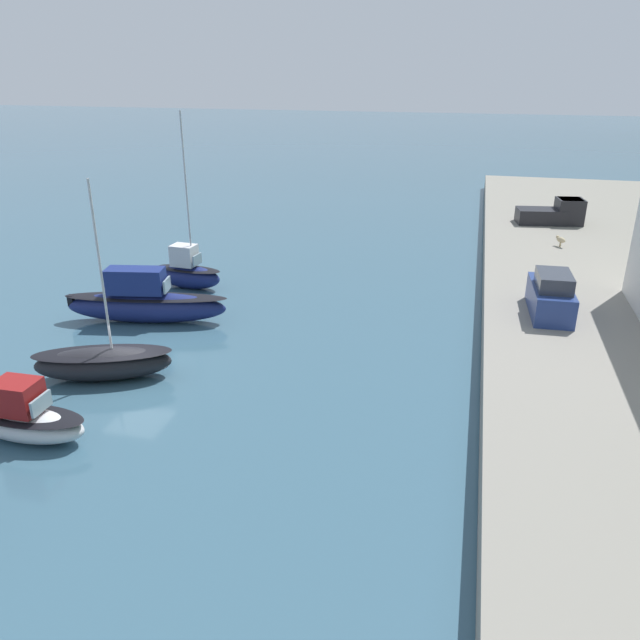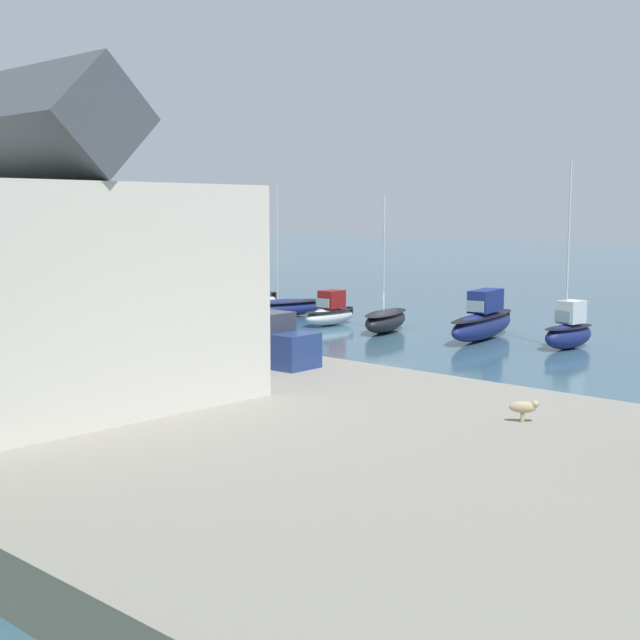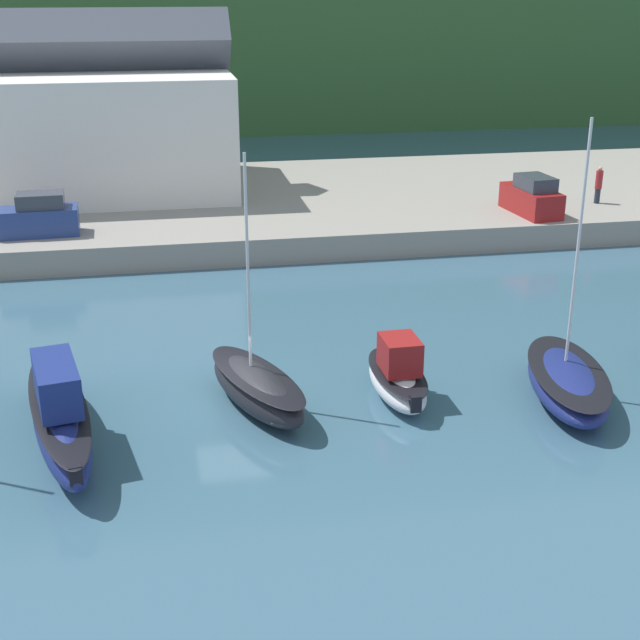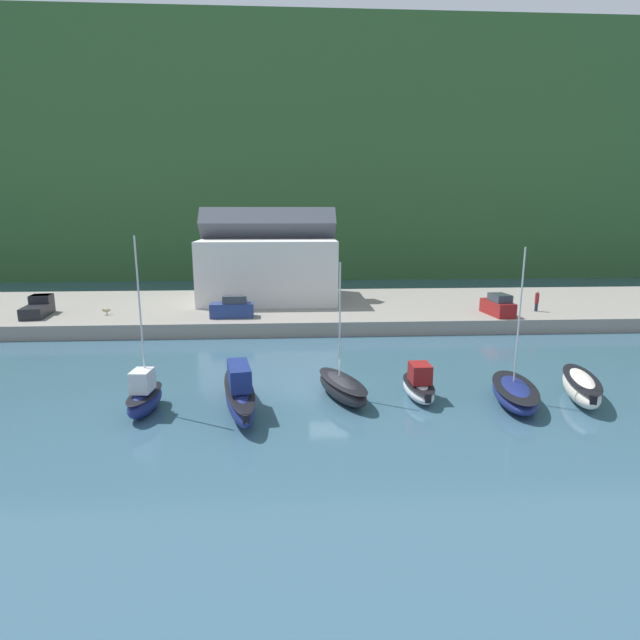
{
  "view_description": "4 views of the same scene",
  "coord_description": "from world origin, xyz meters",
  "px_view_note": "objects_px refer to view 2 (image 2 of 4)",
  "views": [
    {
      "loc": [
        21.88,
        13.88,
        12.69
      ],
      "look_at": [
        -3.29,
        7.65,
        1.96
      ],
      "focal_mm": 35.0,
      "sensor_mm": 36.0,
      "label": 1
    },
    {
      "loc": [
        -34.02,
        42.72,
        7.61
      ],
      "look_at": [
        -3.82,
        10.14,
        2.14
      ],
      "focal_mm": 50.0,
      "sensor_mm": 36.0,
      "label": 2
    },
    {
      "loc": [
        -2.1,
        -27.88,
        13.59
      ],
      "look_at": [
        3.69,
        3.02,
        1.51
      ],
      "focal_mm": 50.0,
      "sensor_mm": 36.0,
      "label": 3
    },
    {
      "loc": [
        -2.28,
        -30.46,
        11.64
      ],
      "look_at": [
        0.06,
        10.42,
        2.62
      ],
      "focal_mm": 28.0,
      "sensor_mm": 36.0,
      "label": 4
    }
  ],
  "objects_px": {
    "moored_boat_3": "(330,313)",
    "moored_boat_2": "(386,320)",
    "moored_boat_1": "(483,321)",
    "moored_boat_5": "(238,301)",
    "moored_boat_4": "(283,307)",
    "parked_car_2": "(267,342)",
    "dog_on_quay": "(524,407)",
    "moored_boat_0": "(569,330)"
  },
  "relations": [
    {
      "from": "moored_boat_5",
      "to": "moored_boat_4",
      "type": "bearing_deg",
      "value": -155.88
    },
    {
      "from": "moored_boat_2",
      "to": "moored_boat_3",
      "type": "distance_m",
      "value": 4.84
    },
    {
      "from": "parked_car_2",
      "to": "moored_boat_4",
      "type": "bearing_deg",
      "value": -138.39
    },
    {
      "from": "moored_boat_1",
      "to": "moored_boat_4",
      "type": "relative_size",
      "value": 0.92
    },
    {
      "from": "moored_boat_0",
      "to": "moored_boat_5",
      "type": "xyz_separation_m",
      "value": [
        26.69,
        0.59,
        -0.17
      ]
    },
    {
      "from": "dog_on_quay",
      "to": "moored_boat_1",
      "type": "bearing_deg",
      "value": -177.98
    },
    {
      "from": "moored_boat_1",
      "to": "moored_boat_3",
      "type": "xyz_separation_m",
      "value": [
        11.11,
        1.3,
        -0.26
      ]
    },
    {
      "from": "moored_boat_3",
      "to": "moored_boat_4",
      "type": "height_order",
      "value": "moored_boat_4"
    },
    {
      "from": "moored_boat_0",
      "to": "moored_boat_3",
      "type": "relative_size",
      "value": 2.28
    },
    {
      "from": "moored_boat_2",
      "to": "moored_boat_5",
      "type": "height_order",
      "value": "moored_boat_2"
    },
    {
      "from": "moored_boat_1",
      "to": "moored_boat_3",
      "type": "height_order",
      "value": "moored_boat_1"
    },
    {
      "from": "moored_boat_0",
      "to": "moored_boat_4",
      "type": "height_order",
      "value": "moored_boat_0"
    },
    {
      "from": "parked_car_2",
      "to": "dog_on_quay",
      "type": "xyz_separation_m",
      "value": [
        -12.81,
        1.8,
        -0.46
      ]
    },
    {
      "from": "parked_car_2",
      "to": "moored_boat_1",
      "type": "bearing_deg",
      "value": -174.87
    },
    {
      "from": "moored_boat_3",
      "to": "moored_boat_4",
      "type": "xyz_separation_m",
      "value": [
        5.67,
        -1.22,
        -0.13
      ]
    },
    {
      "from": "moored_boat_4",
      "to": "moored_boat_5",
      "type": "relative_size",
      "value": 1.43
    },
    {
      "from": "moored_boat_3",
      "to": "moored_boat_4",
      "type": "distance_m",
      "value": 5.8
    },
    {
      "from": "moored_boat_2",
      "to": "moored_boat_5",
      "type": "relative_size",
      "value": 1.28
    },
    {
      "from": "moored_boat_3",
      "to": "moored_boat_2",
      "type": "bearing_deg",
      "value": 177.74
    },
    {
      "from": "moored_boat_0",
      "to": "moored_boat_1",
      "type": "height_order",
      "value": "moored_boat_0"
    },
    {
      "from": "moored_boat_5",
      "to": "parked_car_2",
      "type": "distance_m",
      "value": 31.01
    },
    {
      "from": "moored_boat_2",
      "to": "parked_car_2",
      "type": "relative_size",
      "value": 2.01
    },
    {
      "from": "moored_boat_0",
      "to": "moored_boat_3",
      "type": "xyz_separation_m",
      "value": [
        16.59,
        1.41,
        -0.19
      ]
    },
    {
      "from": "moored_boat_0",
      "to": "moored_boat_5",
      "type": "height_order",
      "value": "moored_boat_0"
    },
    {
      "from": "moored_boat_2",
      "to": "moored_boat_4",
      "type": "distance_m",
      "value": 10.59
    },
    {
      "from": "moored_boat_0",
      "to": "moored_boat_2",
      "type": "relative_size",
      "value": 1.2
    },
    {
      "from": "moored_boat_4",
      "to": "parked_car_2",
      "type": "relative_size",
      "value": 2.24
    },
    {
      "from": "moored_boat_2",
      "to": "parked_car_2",
      "type": "height_order",
      "value": "moored_boat_2"
    },
    {
      "from": "moored_boat_2",
      "to": "parked_car_2",
      "type": "distance_m",
      "value": 20.9
    },
    {
      "from": "moored_boat_3",
      "to": "dog_on_quay",
      "type": "bearing_deg",
      "value": 141.02
    },
    {
      "from": "moored_boat_2",
      "to": "moored_boat_3",
      "type": "height_order",
      "value": "moored_boat_2"
    },
    {
      "from": "parked_car_2",
      "to": "moored_boat_3",
      "type": "bearing_deg",
      "value": -146.35
    },
    {
      "from": "moored_boat_3",
      "to": "dog_on_quay",
      "type": "distance_m",
      "value": 33.72
    },
    {
      "from": "moored_boat_1",
      "to": "parked_car_2",
      "type": "relative_size",
      "value": 2.05
    },
    {
      "from": "moored_boat_2",
      "to": "dog_on_quay",
      "type": "bearing_deg",
      "value": 116.82
    },
    {
      "from": "moored_boat_0",
      "to": "moored_boat_2",
      "type": "height_order",
      "value": "moored_boat_0"
    },
    {
      "from": "dog_on_quay",
      "to": "moored_boat_3",
      "type": "bearing_deg",
      "value": -161.01
    },
    {
      "from": "moored_boat_3",
      "to": "parked_car_2",
      "type": "relative_size",
      "value": 1.06
    },
    {
      "from": "moored_boat_4",
      "to": "moored_boat_3",
      "type": "bearing_deg",
      "value": -179.32
    },
    {
      "from": "parked_car_2",
      "to": "dog_on_quay",
      "type": "bearing_deg",
      "value": 79.72
    },
    {
      "from": "dog_on_quay",
      "to": "moored_boat_5",
      "type": "bearing_deg",
      "value": -153.47
    },
    {
      "from": "moored_boat_1",
      "to": "moored_boat_5",
      "type": "height_order",
      "value": "moored_boat_1"
    }
  ]
}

